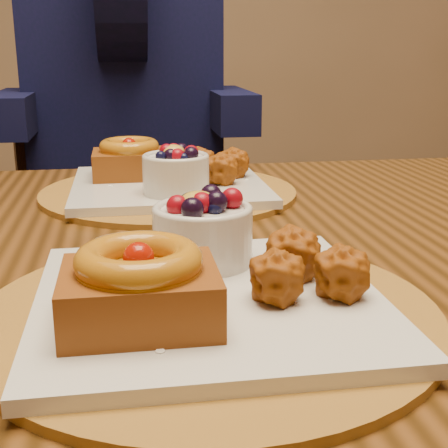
{
  "coord_description": "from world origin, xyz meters",
  "views": [
    {
      "loc": [
        -0.13,
        -0.77,
        0.97
      ],
      "look_at": [
        -0.05,
        -0.25,
        0.82
      ],
      "focal_mm": 50.0,
      "sensor_mm": 36.0,
      "label": 1
    }
  ],
  "objects": [
    {
      "name": "dining_table",
      "position": [
        -0.07,
        -0.08,
        0.68
      ],
      "size": [
        1.6,
        0.9,
        0.76
      ],
      "color": "#311D09",
      "rests_on": "ground"
    },
    {
      "name": "place_setting_near",
      "position": [
        -0.07,
        -0.29,
        0.78
      ],
      "size": [
        0.38,
        0.38,
        0.09
      ],
      "color": "brown",
      "rests_on": "dining_table"
    },
    {
      "name": "place_setting_far",
      "position": [
        -0.07,
        0.14,
        0.78
      ],
      "size": [
        0.38,
        0.38,
        0.09
      ],
      "color": "brown",
      "rests_on": "dining_table"
    },
    {
      "name": "chair_far",
      "position": [
        -0.16,
        0.73,
        0.47
      ],
      "size": [
        0.52,
        0.52,
        0.86
      ],
      "rotation": [
        0.0,
        0.0,
        0.32
      ],
      "color": "black",
      "rests_on": "ground"
    },
    {
      "name": "diner",
      "position": [
        -0.13,
        0.77,
        0.97
      ],
      "size": [
        0.55,
        0.52,
        0.9
      ],
      "rotation": [
        0.0,
        0.0,
        -0.31
      ],
      "color": "black",
      "rests_on": "ground"
    }
  ]
}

